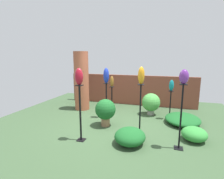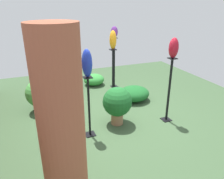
{
  "view_description": "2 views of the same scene",
  "coord_description": "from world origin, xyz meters",
  "px_view_note": "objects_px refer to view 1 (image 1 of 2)",
  "views": [
    {
      "loc": [
        1.5,
        -4.88,
        2.12
      ],
      "look_at": [
        -0.12,
        0.29,
        1.09
      ],
      "focal_mm": 28.0,
      "sensor_mm": 36.0,
      "label": 1
    },
    {
      "loc": [
        -4.08,
        1.63,
        2.51
      ],
      "look_at": [
        -0.05,
        0.01,
        0.75
      ],
      "focal_mm": 35.0,
      "sensor_mm": 36.0,
      "label": 2
    }
  ],
  "objects_px": {
    "art_vase_cobalt": "(106,76)",
    "art_vase_violet": "(184,77)",
    "art_vase_teal": "(171,85)",
    "potted_plant_walkway_edge": "(105,110)",
    "pedestal_cobalt": "(106,102)",
    "brick_pillar": "(82,81)",
    "pedestal_ruby": "(80,115)",
    "potted_plant_back_center": "(151,103)",
    "pedestal_teal": "(170,106)",
    "pedestal_bronze": "(112,100)",
    "pedestal_amber": "(140,112)",
    "art_vase_ruby": "(79,77)",
    "art_vase_bronze": "(112,81)",
    "art_vase_amber": "(141,75)",
    "pedestal_violet": "(181,120)"
  },
  "relations": [
    {
      "from": "potted_plant_back_center",
      "to": "potted_plant_walkway_edge",
      "type": "xyz_separation_m",
      "value": [
        -1.24,
        -1.49,
        0.04
      ]
    },
    {
      "from": "pedestal_bronze",
      "to": "pedestal_cobalt",
      "type": "relative_size",
      "value": 0.8
    },
    {
      "from": "pedestal_cobalt",
      "to": "art_vase_violet",
      "type": "bearing_deg",
      "value": -32.61
    },
    {
      "from": "pedestal_ruby",
      "to": "potted_plant_back_center",
      "type": "relative_size",
      "value": 1.8
    },
    {
      "from": "potted_plant_back_center",
      "to": "pedestal_teal",
      "type": "bearing_deg",
      "value": -23.56
    },
    {
      "from": "pedestal_ruby",
      "to": "art_vase_amber",
      "type": "xyz_separation_m",
      "value": [
        1.39,
        0.75,
        0.97
      ]
    },
    {
      "from": "art_vase_cobalt",
      "to": "art_vase_teal",
      "type": "bearing_deg",
      "value": 13.91
    },
    {
      "from": "pedestal_violet",
      "to": "art_vase_bronze",
      "type": "distance_m",
      "value": 3.27
    },
    {
      "from": "art_vase_ruby",
      "to": "potted_plant_back_center",
      "type": "height_order",
      "value": "art_vase_ruby"
    },
    {
      "from": "art_vase_bronze",
      "to": "art_vase_cobalt",
      "type": "distance_m",
      "value": 0.82
    },
    {
      "from": "potted_plant_walkway_edge",
      "to": "brick_pillar",
      "type": "bearing_deg",
      "value": 137.24
    },
    {
      "from": "pedestal_violet",
      "to": "art_vase_ruby",
      "type": "xyz_separation_m",
      "value": [
        -2.37,
        -0.31,
        0.93
      ]
    },
    {
      "from": "pedestal_bronze",
      "to": "art_vase_ruby",
      "type": "xyz_separation_m",
      "value": [
        -0.03,
        -2.54,
        1.2
      ]
    },
    {
      "from": "potted_plant_walkway_edge",
      "to": "pedestal_teal",
      "type": "bearing_deg",
      "value": 32.3
    },
    {
      "from": "art_vase_teal",
      "to": "potted_plant_walkway_edge",
      "type": "bearing_deg",
      "value": -147.7
    },
    {
      "from": "pedestal_ruby",
      "to": "pedestal_cobalt",
      "type": "bearing_deg",
      "value": 87.71
    },
    {
      "from": "art_vase_violet",
      "to": "art_vase_ruby",
      "type": "xyz_separation_m",
      "value": [
        -2.37,
        -0.31,
        -0.05
      ]
    },
    {
      "from": "pedestal_violet",
      "to": "potted_plant_back_center",
      "type": "bearing_deg",
      "value": 110.39
    },
    {
      "from": "art_vase_bronze",
      "to": "art_vase_ruby",
      "type": "distance_m",
      "value": 2.58
    },
    {
      "from": "brick_pillar",
      "to": "art_vase_violet",
      "type": "bearing_deg",
      "value": -31.19
    },
    {
      "from": "potted_plant_back_center",
      "to": "art_vase_bronze",
      "type": "bearing_deg",
      "value": -178.21
    },
    {
      "from": "pedestal_amber",
      "to": "potted_plant_back_center",
      "type": "height_order",
      "value": "pedestal_amber"
    },
    {
      "from": "art_vase_bronze",
      "to": "potted_plant_back_center",
      "type": "relative_size",
      "value": 0.51
    },
    {
      "from": "art_vase_violet",
      "to": "art_vase_cobalt",
      "type": "relative_size",
      "value": 0.62
    },
    {
      "from": "pedestal_bronze",
      "to": "pedestal_amber",
      "type": "xyz_separation_m",
      "value": [
        1.35,
        -1.79,
        0.21
      ]
    },
    {
      "from": "pedestal_ruby",
      "to": "art_vase_violet",
      "type": "xyz_separation_m",
      "value": [
        2.37,
        0.31,
        1.02
      ]
    },
    {
      "from": "pedestal_ruby",
      "to": "art_vase_violet",
      "type": "distance_m",
      "value": 2.6
    },
    {
      "from": "brick_pillar",
      "to": "potted_plant_walkway_edge",
      "type": "xyz_separation_m",
      "value": [
        1.5,
        -1.38,
        -0.66
      ]
    },
    {
      "from": "art_vase_violet",
      "to": "art_vase_bronze",
      "type": "bearing_deg",
      "value": 136.29
    },
    {
      "from": "pedestal_cobalt",
      "to": "art_vase_violet",
      "type": "height_order",
      "value": "art_vase_violet"
    },
    {
      "from": "art_vase_bronze",
      "to": "art_vase_amber",
      "type": "bearing_deg",
      "value": -52.92
    },
    {
      "from": "art_vase_teal",
      "to": "pedestal_teal",
      "type": "bearing_deg",
      "value": 45.0
    },
    {
      "from": "brick_pillar",
      "to": "potted_plant_walkway_edge",
      "type": "bearing_deg",
      "value": -42.76
    },
    {
      "from": "art_vase_teal",
      "to": "art_vase_amber",
      "type": "distance_m",
      "value": 1.8
    },
    {
      "from": "pedestal_amber",
      "to": "art_vase_ruby",
      "type": "xyz_separation_m",
      "value": [
        -1.39,
        -0.75,
        0.99
      ]
    },
    {
      "from": "potted_plant_back_center",
      "to": "art_vase_amber",
      "type": "bearing_deg",
      "value": -94.17
    },
    {
      "from": "brick_pillar",
      "to": "art_vase_teal",
      "type": "distance_m",
      "value": 3.41
    },
    {
      "from": "pedestal_teal",
      "to": "art_vase_amber",
      "type": "distance_m",
      "value": 2.11
    },
    {
      "from": "brick_pillar",
      "to": "art_vase_amber",
      "type": "xyz_separation_m",
      "value": [
        2.61,
        -1.73,
        0.48
      ]
    },
    {
      "from": "pedestal_bronze",
      "to": "potted_plant_back_center",
      "type": "height_order",
      "value": "pedestal_bronze"
    },
    {
      "from": "art_vase_cobalt",
      "to": "brick_pillar",
      "type": "bearing_deg",
      "value": 151.44
    },
    {
      "from": "pedestal_cobalt",
      "to": "art_vase_cobalt",
      "type": "bearing_deg",
      "value": -116.57
    },
    {
      "from": "pedestal_teal",
      "to": "art_vase_violet",
      "type": "distance_m",
      "value": 2.35
    },
    {
      "from": "art_vase_bronze",
      "to": "art_vase_violet",
      "type": "xyz_separation_m",
      "value": [
        2.34,
        -2.23,
        0.5
      ]
    },
    {
      "from": "art_vase_violet",
      "to": "brick_pillar",
      "type": "bearing_deg",
      "value": 148.81
    },
    {
      "from": "art_vase_violet",
      "to": "art_vase_amber",
      "type": "bearing_deg",
      "value": 155.82
    },
    {
      "from": "art_vase_bronze",
      "to": "potted_plant_walkway_edge",
      "type": "height_order",
      "value": "art_vase_bronze"
    },
    {
      "from": "art_vase_cobalt",
      "to": "art_vase_violet",
      "type": "bearing_deg",
      "value": -32.61
    },
    {
      "from": "pedestal_amber",
      "to": "art_vase_teal",
      "type": "distance_m",
      "value": 1.82
    },
    {
      "from": "brick_pillar",
      "to": "art_vase_ruby",
      "type": "relative_size",
      "value": 5.63
    }
  ]
}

